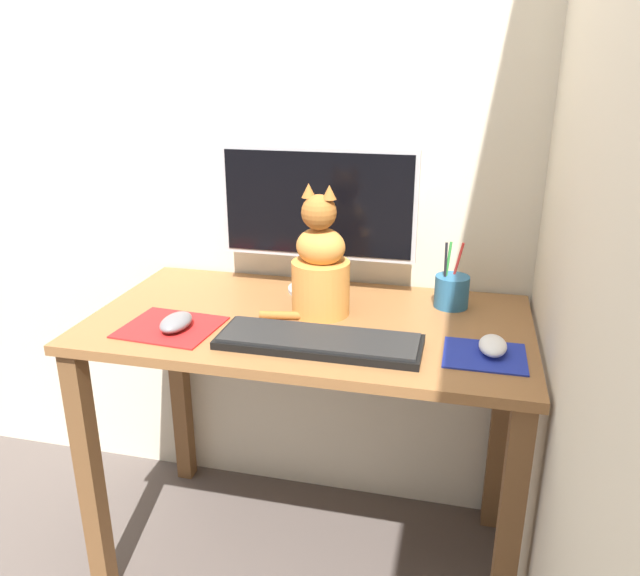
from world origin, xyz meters
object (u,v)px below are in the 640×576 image
Objects in this scene: keyboard at (319,341)px; cat at (320,267)px; computer_mouse_left at (176,322)px; monitor at (318,212)px; computer_mouse_right at (493,346)px; pen_cup at (452,291)px.

cat is at bearing 102.81° from keyboard.
cat is at bearing 30.83° from computer_mouse_left.
monitor reaches higher than computer_mouse_left.
keyboard is 1.39× the size of cat.
computer_mouse_left is (-0.27, -0.35, -0.21)m from monitor.
cat is (-0.43, 0.14, 0.11)m from computer_mouse_right.
keyboard is at bearing -131.62° from pen_cup.
cat reaches higher than pen_cup.
computer_mouse_left is (-0.36, 0.00, 0.01)m from keyboard.
computer_mouse_right is 0.60× the size of pen_cup.
monitor reaches higher than cat.
monitor is 0.42m from pen_cup.
monitor is 4.79× the size of computer_mouse_left.
pen_cup reaches higher than keyboard.
computer_mouse_right is at bearing -32.75° from monitor.
computer_mouse_right is 0.31× the size of cat.
computer_mouse_left is at bearing -153.79° from pen_cup.
computer_mouse_left is at bearing -139.39° from cat.
keyboard is at bearing -75.75° from monitor.
computer_mouse_right is at bearing -69.16° from pen_cup.
pen_cup is at bearing 26.21° from computer_mouse_left.
computer_mouse_right is 0.46m from cat.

